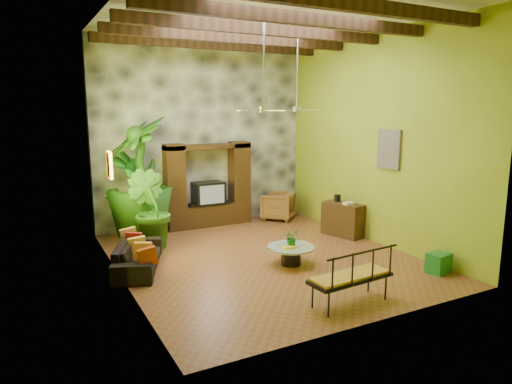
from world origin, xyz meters
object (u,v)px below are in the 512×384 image
entertainment_center (208,191)px  ceiling_fan_back (297,101)px  green_bin (439,263)px  sofa (138,256)px  coffee_table (291,253)px  tall_plant_c (140,177)px  tall_plant_b (149,210)px  side_console (343,219)px  wicker_armchair (278,206)px  iron_bench (354,274)px  ceiling_fan_front (264,99)px  tall_plant_a (132,191)px

entertainment_center → ceiling_fan_back: bearing=-50.4°
green_bin → sofa: bearing=150.5°
coffee_table → tall_plant_c: bearing=120.4°
tall_plant_b → green_bin: tall_plant_b is taller
entertainment_center → side_console: entertainment_center is taller
wicker_armchair → side_console: side_console is taller
tall_plant_b → wicker_armchair: bearing=14.1°
iron_bench → tall_plant_b: bearing=110.2°
tall_plant_b → green_bin: size_ratio=4.07×
ceiling_fan_front → coffee_table: bearing=-31.0°
sofa → ceiling_fan_front: bearing=-89.6°
entertainment_center → wicker_armchair: (2.06, -0.29, -0.57)m
ceiling_fan_front → wicker_armchair: ceiling_fan_front is taller
tall_plant_a → green_bin: (4.73, -5.61, -0.94)m
ceiling_fan_front → iron_bench: bearing=-82.1°
ceiling_fan_front → green_bin: (2.85, -2.06, -3.20)m
side_console → ceiling_fan_front: bearing=-175.9°
tall_plant_a → coffee_table: tall_plant_a is taller
ceiling_fan_back → entertainment_center: bearing=129.6°
ceiling_fan_front → ceiling_fan_back: size_ratio=1.00×
ceiling_fan_back → wicker_armchair: bearing=74.4°
entertainment_center → iron_bench: 6.03m
ceiling_fan_back → green_bin: size_ratio=4.12×
entertainment_center → tall_plant_a: (-2.08, 0.01, 0.18)m
entertainment_center → coffee_table: size_ratio=2.45×
ceiling_fan_back → coffee_table: 3.90m
tall_plant_b → side_console: bearing=-15.1°
wicker_armchair → side_console: size_ratio=0.83×
coffee_table → side_console: 2.68m
sofa → wicker_armchair: wicker_armchair is taller
tall_plant_a → wicker_armchair: bearing=-4.2°
ceiling_fan_back → wicker_armchair: ceiling_fan_back is taller
sofa → tall_plant_c: tall_plant_c is taller
green_bin → coffee_table: bearing=143.2°
side_console → green_bin: side_console is taller
sofa → coffee_table: (2.89, -1.21, -0.03)m
wicker_armchair → iron_bench: (-1.92, -5.72, 0.14)m
iron_bench → side_console: (2.51, 3.44, -0.12)m
green_bin → tall_plant_a: bearing=130.1°
ceiling_fan_back → tall_plant_b: bearing=170.1°
wicker_armchair → iron_bench: iron_bench is taller
iron_bench → tall_plant_c: bearing=104.7°
wicker_armchair → tall_plant_a: bearing=-48.6°
entertainment_center → tall_plant_b: (-1.99, -1.31, -0.05)m
entertainment_center → iron_bench: size_ratio=1.57×
ceiling_fan_back → green_bin: bearing=-74.0°
wicker_armchair → iron_bench: 6.03m
tall_plant_c → iron_bench: 6.31m
tall_plant_a → green_bin: 7.39m
side_console → green_bin: 3.04m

